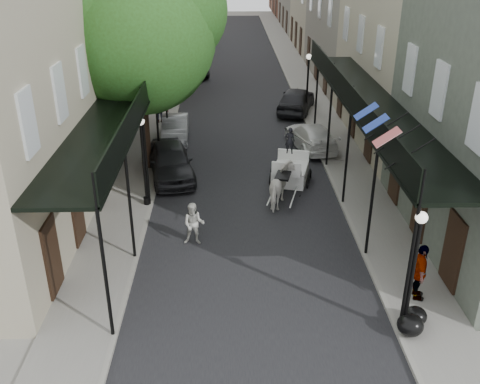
{
  "coord_description": "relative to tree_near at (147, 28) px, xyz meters",
  "views": [
    {
      "loc": [
        -0.77,
        -13.73,
        10.05
      ],
      "look_at": [
        -0.33,
        3.93,
        1.6
      ],
      "focal_mm": 40.0,
      "sensor_mm": 36.0,
      "label": 1
    }
  ],
  "objects": [
    {
      "name": "ground",
      "position": [
        4.2,
        -10.18,
        -6.49
      ],
      "size": [
        140.0,
        140.0,
        0.0
      ],
      "primitive_type": "plane",
      "color": "gray",
      "rests_on": "ground"
    },
    {
      "name": "road",
      "position": [
        4.2,
        9.82,
        -6.48
      ],
      "size": [
        8.0,
        90.0,
        0.01
      ],
      "primitive_type": "cube",
      "color": "black",
      "rests_on": "ground"
    },
    {
      "name": "sidewalk_left",
      "position": [
        -0.8,
        9.82,
        -6.43
      ],
      "size": [
        2.2,
        90.0,
        0.12
      ],
      "primitive_type": "cube",
      "color": "gray",
      "rests_on": "ground"
    },
    {
      "name": "sidewalk_right",
      "position": [
        9.2,
        9.82,
        -6.43
      ],
      "size": [
        2.2,
        90.0,
        0.12
      ],
      "primitive_type": "cube",
      "color": "gray",
      "rests_on": "ground"
    },
    {
      "name": "building_row_left",
      "position": [
        -4.4,
        19.82,
        -1.24
      ],
      "size": [
        5.0,
        80.0,
        10.5
      ],
      "primitive_type": "cube",
      "color": "#A09980",
      "rests_on": "ground"
    },
    {
      "name": "building_row_right",
      "position": [
        12.8,
        19.82,
        -1.24
      ],
      "size": [
        5.0,
        80.0,
        10.5
      ],
      "primitive_type": "cube",
      "color": "slate",
      "rests_on": "ground"
    },
    {
      "name": "gallery_left",
      "position": [
        -0.59,
        -3.2,
        -2.44
      ],
      "size": [
        2.2,
        18.05,
        4.88
      ],
      "color": "black",
      "rests_on": "sidewalk_left"
    },
    {
      "name": "gallery_right",
      "position": [
        8.99,
        -3.2,
        -2.44
      ],
      "size": [
        2.2,
        18.05,
        4.88
      ],
      "color": "black",
      "rests_on": "sidewalk_right"
    },
    {
      "name": "tree_near",
      "position": [
        0.0,
        0.0,
        0.0
      ],
      "size": [
        7.31,
        6.8,
        9.63
      ],
      "color": "#382619",
      "rests_on": "sidewalk_left"
    },
    {
      "name": "tree_far",
      "position": [
        -0.05,
        14.0,
        -0.65
      ],
      "size": [
        6.45,
        6.0,
        8.61
      ],
      "color": "#382619",
      "rests_on": "sidewalk_left"
    },
    {
      "name": "lamppost_right_near",
      "position": [
        8.3,
        -12.18,
        -4.44
      ],
      "size": [
        0.32,
        0.32,
        3.71
      ],
      "color": "black",
      "rests_on": "sidewalk_right"
    },
    {
      "name": "lamppost_left",
      "position": [
        0.1,
        -4.18,
        -4.44
      ],
      "size": [
        0.32,
        0.32,
        3.71
      ],
      "color": "black",
      "rests_on": "sidewalk_left"
    },
    {
      "name": "lamppost_right_far",
      "position": [
        8.3,
        7.82,
        -4.44
      ],
      "size": [
        0.32,
        0.32,
        3.71
      ],
      "color": "black",
      "rests_on": "sidewalk_right"
    },
    {
      "name": "horse",
      "position": [
        5.65,
        -4.18,
        -5.64
      ],
      "size": [
        1.4,
        2.17,
        1.69
      ],
      "primitive_type": "imported",
      "rotation": [
        0.0,
        0.0,
        2.88
      ],
      "color": "white",
      "rests_on": "ground"
    },
    {
      "name": "carriage",
      "position": [
        6.33,
        -1.63,
        -5.39
      ],
      "size": [
        2.14,
        2.77,
        2.83
      ],
      "rotation": [
        0.0,
        0.0,
        -0.26
      ],
      "color": "black",
      "rests_on": "ground"
    },
    {
      "name": "pedestrian_walking",
      "position": [
        2.2,
        -7.18,
        -5.69
      ],
      "size": [
        0.82,
        0.66,
        1.6
      ],
      "primitive_type": "imported",
      "rotation": [
        0.0,
        0.0,
        -0.07
      ],
      "color": "beige",
      "rests_on": "ground"
    },
    {
      "name": "pedestrian_sidewalk_left",
      "position": [
        -0.57,
        6.62,
        -5.51
      ],
      "size": [
        1.24,
        0.92,
        1.71
      ],
      "primitive_type": "imported",
      "rotation": [
        0.0,
        0.0,
        3.43
      ],
      "color": "gray",
      "rests_on": "sidewalk_left"
    },
    {
      "name": "pedestrian_sidewalk_right",
      "position": [
        9.12,
        -10.74,
        -5.45
      ],
      "size": [
        0.68,
        1.15,
        1.83
      ],
      "primitive_type": "imported",
      "rotation": [
        0.0,
        0.0,
        1.34
      ],
      "color": "gray",
      "rests_on": "sidewalk_right"
    },
    {
      "name": "car_left_near",
      "position": [
        0.82,
        -1.18,
        -5.7
      ],
      "size": [
        2.76,
        4.91,
        1.58
      ],
      "primitive_type": "imported",
      "rotation": [
        0.0,
        0.0,
        0.2
      ],
      "color": "black",
      "rests_on": "ground"
    },
    {
      "name": "car_left_mid",
      "position": [
        0.6,
        3.82,
        -5.84
      ],
      "size": [
        1.56,
        3.98,
        1.29
      ],
      "primitive_type": "imported",
      "rotation": [
        0.0,
        0.0,
        0.05
      ],
      "color": "#A1A0A6",
      "rests_on": "ground"
    },
    {
      "name": "car_left_far",
      "position": [
        0.6,
        18.5,
        -5.88
      ],
      "size": [
        3.5,
        4.79,
        1.21
      ],
      "primitive_type": "imported",
      "rotation": [
        0.0,
        0.0,
        0.39
      ],
      "color": "black",
      "rests_on": "ground"
    },
    {
      "name": "car_right_near",
      "position": [
        7.8,
        2.43,
        -5.85
      ],
      "size": [
        2.62,
        4.7,
        1.29
      ],
      "primitive_type": "imported",
      "rotation": [
        0.0,
        0.0,
        3.34
      ],
      "color": "white",
      "rests_on": "ground"
    },
    {
      "name": "car_right_far",
      "position": [
        7.8,
        8.82,
        -5.7
      ],
      "size": [
        3.14,
        4.99,
        1.58
      ],
      "primitive_type": "imported",
      "rotation": [
        0.0,
        0.0,
        2.84
      ],
      "color": "black",
      "rests_on": "ground"
    },
    {
      "name": "trash_bags",
      "position": [
        8.51,
        -12.2,
        -6.08
      ],
      "size": [
        0.98,
        1.13,
        0.62
      ],
      "color": "black",
      "rests_on": "sidewalk_right"
    }
  ]
}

